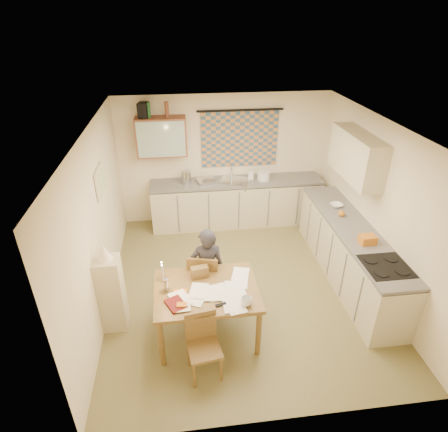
{
  "coord_description": "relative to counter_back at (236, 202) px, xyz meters",
  "views": [
    {
      "loc": [
        -0.85,
        -4.57,
        3.82
      ],
      "look_at": [
        -0.25,
        0.2,
        1.14
      ],
      "focal_mm": 30.0,
      "sensor_mm": 36.0,
      "label": 1
    }
  ],
  "objects": [
    {
      "name": "floor",
      "position": [
        -0.22,
        -1.95,
        -0.46
      ],
      "size": [
        4.0,
        4.5,
        0.02
      ],
      "primitive_type": "cube",
      "color": "brown",
      "rests_on": "ground"
    },
    {
      "name": "ceiling",
      "position": [
        -0.22,
        -1.95,
        2.06
      ],
      "size": [
        4.0,
        4.5,
        0.02
      ],
      "primitive_type": "cube",
      "color": "white",
      "rests_on": "floor"
    },
    {
      "name": "wall_back",
      "position": [
        -0.22,
        0.31,
        0.8
      ],
      "size": [
        4.0,
        0.02,
        2.5
      ],
      "primitive_type": "cube",
      "color": "beige",
      "rests_on": "floor"
    },
    {
      "name": "wall_front",
      "position": [
        -0.22,
        -4.21,
        0.8
      ],
      "size": [
        4.0,
        0.02,
        2.5
      ],
      "primitive_type": "cube",
      "color": "beige",
      "rests_on": "floor"
    },
    {
      "name": "wall_left",
      "position": [
        -2.23,
        -1.95,
        0.8
      ],
      "size": [
        0.02,
        4.5,
        2.5
      ],
      "primitive_type": "cube",
      "color": "beige",
      "rests_on": "floor"
    },
    {
      "name": "wall_right",
      "position": [
        1.79,
        -1.95,
        0.8
      ],
      "size": [
        0.02,
        4.5,
        2.5
      ],
      "primitive_type": "cube",
      "color": "beige",
      "rests_on": "floor"
    },
    {
      "name": "window_blind",
      "position": [
        0.08,
        0.27,
        1.2
      ],
      "size": [
        1.45,
        0.03,
        1.05
      ],
      "primitive_type": "cube",
      "color": "#345674",
      "rests_on": "wall_back"
    },
    {
      "name": "curtain_rod",
      "position": [
        0.08,
        0.25,
        1.75
      ],
      "size": [
        1.6,
        0.04,
        0.04
      ],
      "primitive_type": "cylinder",
      "rotation": [
        0.0,
        1.57,
        0.0
      ],
      "color": "black",
      "rests_on": "wall_back"
    },
    {
      "name": "wall_cabinet",
      "position": [
        -1.37,
        0.13,
        1.35
      ],
      "size": [
        0.9,
        0.34,
        0.7
      ],
      "primitive_type": "cube",
      "color": "brown",
      "rests_on": "wall_back"
    },
    {
      "name": "wall_cabinet_glass",
      "position": [
        -1.37,
        -0.04,
        1.35
      ],
      "size": [
        0.84,
        0.02,
        0.64
      ],
      "primitive_type": "cube",
      "color": "#99B2A5",
      "rests_on": "wall_back"
    },
    {
      "name": "upper_cabinet_right",
      "position": [
        1.61,
        -1.4,
        1.4
      ],
      "size": [
        0.34,
        1.3,
        0.7
      ],
      "primitive_type": "cube",
      "color": "#C1B48B",
      "rests_on": "wall_right"
    },
    {
      "name": "framed_print",
      "position": [
        -2.19,
        -1.55,
        1.25
      ],
      "size": [
        0.04,
        0.5,
        0.4
      ],
      "primitive_type": "cube",
      "color": "#EFE3C8",
      "rests_on": "wall_left"
    },
    {
      "name": "print_canvas",
      "position": [
        -2.16,
        -1.55,
        1.25
      ],
      "size": [
        0.01,
        0.42,
        0.32
      ],
      "primitive_type": "cube",
      "color": "silver",
      "rests_on": "wall_left"
    },
    {
      "name": "counter_back",
      "position": [
        0.0,
        0.0,
        0.0
      ],
      "size": [
        3.3,
        0.62,
        0.92
      ],
      "color": "#C1B48B",
      "rests_on": "floor"
    },
    {
      "name": "counter_right",
      "position": [
        1.48,
        -1.95,
        -0.0
      ],
      "size": [
        0.62,
        2.95,
        0.92
      ],
      "color": "#C1B48B",
      "rests_on": "floor"
    },
    {
      "name": "stove",
      "position": [
        1.48,
        -2.93,
        0.01
      ],
      "size": [
        0.6,
        0.6,
        0.93
      ],
      "color": "white",
      "rests_on": "floor"
    },
    {
      "name": "sink",
      "position": [
        -0.04,
        0.0,
        0.43
      ],
      "size": [
        0.68,
        0.63,
        0.1
      ],
      "primitive_type": "cube",
      "rotation": [
        0.0,
        0.0,
        -0.39
      ],
      "color": "silver",
      "rests_on": "counter_back"
    },
    {
      "name": "tap",
      "position": [
        -0.08,
        0.18,
        0.61
      ],
      "size": [
        0.03,
        0.03,
        0.28
      ],
      "primitive_type": "cylinder",
      "rotation": [
        0.0,
        0.0,
        0.11
      ],
      "color": "silver",
      "rests_on": "counter_back"
    },
    {
      "name": "dish_rack",
      "position": [
        -0.59,
        0.0,
        0.5
      ],
      "size": [
        0.42,
        0.38,
        0.06
      ],
      "primitive_type": "cube",
      "rotation": [
        0.0,
        0.0,
        0.26
      ],
      "color": "silver",
      "rests_on": "counter_back"
    },
    {
      "name": "kettle",
      "position": [
        -0.96,
        0.0,
        0.59
      ],
      "size": [
        0.21,
        0.21,
        0.24
      ],
      "primitive_type": "cylinder",
      "rotation": [
        0.0,
        0.0,
        -0.2
      ],
      "color": "silver",
      "rests_on": "counter_back"
    },
    {
      "name": "mixing_bowl",
      "position": [
        0.52,
        0.0,
        0.55
      ],
      "size": [
        0.27,
        0.27,
        0.16
      ],
      "primitive_type": "cylinder",
      "rotation": [
        0.0,
        0.0,
        0.11
      ],
      "color": "white",
      "rests_on": "counter_back"
    },
    {
      "name": "soap_bottle",
      "position": [
        0.29,
        0.05,
        0.57
      ],
      "size": [
        0.16,
        0.16,
        0.21
      ],
      "primitive_type": "imported",
      "rotation": [
        0.0,
        0.0,
        -0.37
      ],
      "color": "white",
      "rests_on": "counter_back"
    },
    {
      "name": "bowl",
      "position": [
        1.48,
        -1.26,
        0.49
      ],
      "size": [
        0.26,
        0.26,
        0.05
      ],
      "primitive_type": "imported",
      "rotation": [
        0.0,
        0.0,
        0.16
      ],
      "color": "white",
      "rests_on": "counter_right"
    },
    {
      "name": "orange_bag",
      "position": [
        1.48,
        -2.39,
        0.53
      ],
      "size": [
        0.23,
        0.17,
        0.12
      ],
      "primitive_type": "cube",
      "rotation": [
        0.0,
        0.0,
        0.05
      ],
      "color": "#C8701A",
      "rests_on": "counter_right"
    },
    {
      "name": "fruit_orange",
      "position": [
        1.43,
        -1.59,
        0.52
      ],
      "size": [
        0.1,
        0.1,
        0.1
      ],
      "primitive_type": "sphere",
      "color": "#C8701A",
      "rests_on": "counter_right"
    },
    {
      "name": "speaker",
      "position": [
        -1.64,
        0.13,
        1.83
      ],
      "size": [
        0.21,
        0.23,
        0.26
      ],
      "primitive_type": "cube",
      "rotation": [
        0.0,
        0.0,
        -0.26
      ],
      "color": "black",
      "rests_on": "wall_cabinet"
    },
    {
      "name": "bottle_green",
      "position": [
        -1.55,
        0.13,
        1.83
      ],
      "size": [
        0.08,
        0.08,
        0.26
      ],
      "primitive_type": "cylinder",
      "rotation": [
        0.0,
        0.0,
        -0.21
      ],
      "color": "#195926",
      "rests_on": "wall_cabinet"
    },
    {
      "name": "bottle_brown",
      "position": [
        -1.24,
        0.13,
        1.83
      ],
      "size": [
        0.07,
        0.07,
        0.26
      ],
      "primitive_type": "cylinder",
      "rotation": [
        0.0,
        0.0,
        0.07
      ],
      "color": "brown",
      "rests_on": "wall_cabinet"
    },
    {
      "name": "dining_table",
      "position": [
        -0.84,
        -2.89,
        -0.07
      ],
      "size": [
        1.31,
        1.0,
        0.75
      ],
      "rotation": [
        0.0,
        0.0,
        0.02
      ],
      "color": "brown",
      "rests_on": "floor"
    },
    {
      "name": "chair_far",
      "position": [
        -0.82,
        -2.33,
        -0.16
      ],
      "size": [
        0.51,
        0.51,
        0.93
      ],
      "rotation": [
        0.0,
        0.0,
        2.89
      ],
      "color": "brown",
      "rests_on": "floor"
    },
    {
      "name": "chair_near",
      "position": [
        -0.92,
        -3.5,
        -0.2
      ],
      "size": [
        0.42,
        0.42,
        0.82
      ],
      "rotation": [
        0.0,
        0.0,
        0.15
      ],
      "color": "brown",
      "rests_on": "floor"
    },
    {
      "name": "person",
      "position": [
        -0.78,
        -2.36,
        0.2
      ],
      "size": [
        0.49,
        0.34,
        1.3
      ],
      "primitive_type": "imported",
      "rotation": [
        0.0,
        0.0,
        3.17
      ],
      "color": "black",
      "rests_on": "floor"
    },
    {
      "name": "shelf_stand",
      "position": [
        -2.06,
        -2.59,
        0.1
      ],
      "size": [
        0.32,
        0.3,
        1.1
      ],
      "primitive_type": "cube",
      "color": "#C1B48B",
      "rests_on": "floor"
    },
    {
      "name": "lampshade",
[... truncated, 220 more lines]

